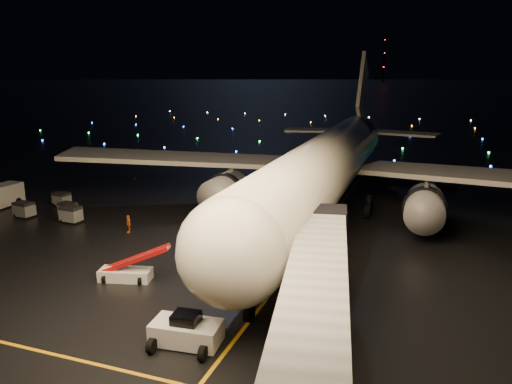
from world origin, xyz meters
TOP-DOWN VIEW (x-y plane):
  - ground at (0.00, 300.00)m, footprint 2000.00×2000.00m
  - lane_centre at (12.00, 15.00)m, footprint 0.25×80.00m
  - airliner at (11.19, 26.56)m, footprint 68.41×65.16m
  - pushback_tug at (9.44, -6.28)m, footprint 4.32×2.54m
  - belt_loader at (0.55, 0.43)m, footprint 6.09×2.99m
  - crew_c at (-6.03, 10.63)m, footprint 1.06×1.11m
  - safety_cone_0 at (2.44, 14.31)m, footprint 0.58×0.58m
  - safety_cone_1 at (4.00, 23.80)m, footprint 0.51×0.51m
  - safety_cone_2 at (-0.61, 20.07)m, footprint 0.61×0.61m
  - safety_cone_3 at (-19.81, 32.62)m, footprint 0.50×0.50m
  - radio_mast at (-60.00, 740.00)m, footprint 1.80×1.80m
  - taxiway_lights at (0.00, 106.00)m, footprint 164.00×92.00m
  - baggage_cart_0 at (-13.84, 11.42)m, footprint 2.13×1.53m
  - baggage_cart_1 at (-15.76, 13.21)m, footprint 2.02×1.52m
  - baggage_cart_2 at (-19.50, 16.54)m, footprint 2.15×1.68m
  - baggage_cart_3 at (-20.15, 11.62)m, footprint 1.99×1.57m
  - baggage_cart_4 at (-20.13, 11.25)m, footprint 2.16×1.61m

SIDE VIEW (x-z plane):
  - ground at x=0.00m, z-range 0.00..0.00m
  - lane_centre at x=12.00m, z-range 0.00..0.02m
  - taxiway_lights at x=0.00m, z-range 0.00..0.36m
  - safety_cone_3 at x=-19.81m, z-range 0.00..0.45m
  - safety_cone_1 at x=4.00m, z-range 0.00..0.47m
  - safety_cone_0 at x=2.44m, z-range 0.00..0.52m
  - safety_cone_2 at x=-0.61m, z-range 0.00..0.55m
  - baggage_cart_3 at x=-20.15m, z-range 0.00..1.51m
  - baggage_cart_1 at x=-15.76m, z-range 0.00..1.60m
  - baggage_cart_2 at x=-19.50m, z-range 0.00..1.66m
  - baggage_cart_4 at x=-20.13m, z-range 0.00..1.73m
  - baggage_cart_0 at x=-13.84m, z-range 0.00..1.77m
  - crew_c at x=-6.03m, z-range 0.00..1.85m
  - pushback_tug at x=9.44m, z-range 0.00..1.97m
  - belt_loader at x=0.55m, z-range 0.00..2.85m
  - airliner at x=11.19m, z-range 0.00..18.91m
  - radio_mast at x=-60.00m, z-range 0.00..64.00m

